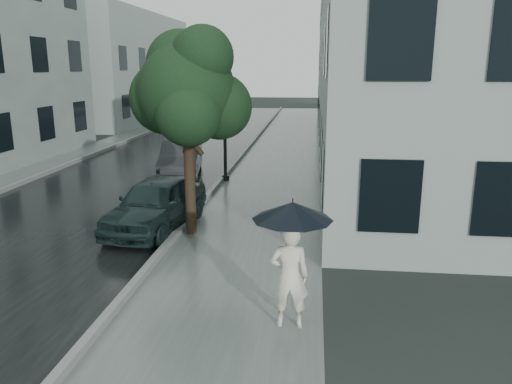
# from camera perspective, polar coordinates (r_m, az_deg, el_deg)

# --- Properties ---
(ground) EXTENTS (120.00, 120.00, 0.00)m
(ground) POSITION_cam_1_polar(r_m,az_deg,el_deg) (9.50, -4.79, -11.56)
(ground) COLOR black
(ground) RESTS_ON ground
(sidewalk) EXTENTS (3.50, 60.00, 0.01)m
(sidewalk) POSITION_cam_1_polar(r_m,az_deg,el_deg) (20.84, 2.39, 2.80)
(sidewalk) COLOR slate
(sidewalk) RESTS_ON ground
(kerb_near) EXTENTS (0.15, 60.00, 0.15)m
(kerb_near) POSITION_cam_1_polar(r_m,az_deg,el_deg) (21.04, -2.58, 3.11)
(kerb_near) COLOR slate
(kerb_near) RESTS_ON ground
(asphalt_road) EXTENTS (6.85, 60.00, 0.00)m
(asphalt_road) POSITION_cam_1_polar(r_m,az_deg,el_deg) (21.88, -11.67, 3.07)
(asphalt_road) COLOR black
(asphalt_road) RESTS_ON ground
(kerb_far) EXTENTS (0.15, 60.00, 0.15)m
(kerb_far) POSITION_cam_1_polar(r_m,az_deg,el_deg) (23.20, -19.93, 3.31)
(kerb_far) COLOR slate
(kerb_far) RESTS_ON ground
(sidewalk_far) EXTENTS (1.70, 60.00, 0.01)m
(sidewalk_far) POSITION_cam_1_polar(r_m,az_deg,el_deg) (23.64, -21.93, 3.15)
(sidewalk_far) COLOR #4C5451
(sidewalk_far) RESTS_ON ground
(building_near) EXTENTS (7.02, 36.00, 9.00)m
(building_near) POSITION_cam_1_polar(r_m,az_deg,el_deg) (28.12, 14.74, 14.54)
(building_near) COLOR gray
(building_near) RESTS_ON ground
(building_far_b) EXTENTS (7.02, 18.00, 8.00)m
(building_far_b) POSITION_cam_1_polar(r_m,az_deg,el_deg) (41.40, -15.81, 13.53)
(building_far_b) COLOR gray
(building_far_b) RESTS_ON ground
(pedestrian) EXTENTS (0.66, 0.46, 1.72)m
(pedestrian) POSITION_cam_1_polar(r_m,az_deg,el_deg) (8.07, 3.83, -9.62)
(pedestrian) COLOR silver
(pedestrian) RESTS_ON sidewalk
(umbrella) EXTENTS (1.59, 1.59, 1.22)m
(umbrella) POSITION_cam_1_polar(r_m,az_deg,el_deg) (7.66, 4.20, -2.16)
(umbrella) COLOR black
(umbrella) RESTS_ON ground
(street_tree) EXTENTS (3.04, 2.76, 5.05)m
(street_tree) POSITION_cam_1_polar(r_m,az_deg,el_deg) (12.24, -7.80, 11.44)
(street_tree) COLOR #332619
(street_tree) RESTS_ON ground
(lamp_post) EXTENTS (0.85, 0.32, 5.19)m
(lamp_post) POSITION_cam_1_polar(r_m,az_deg,el_deg) (18.10, -4.12, 10.52)
(lamp_post) COLOR black
(lamp_post) RESTS_ON ground
(car_near) EXTENTS (2.12, 4.13, 1.34)m
(car_near) POSITION_cam_1_polar(r_m,az_deg,el_deg) (13.17, -11.32, -1.24)
(car_near) COLOR black
(car_near) RESTS_ON ground
(car_far) EXTENTS (2.04, 4.18, 1.32)m
(car_far) POSITION_cam_1_polar(r_m,az_deg,el_deg) (19.44, -8.56, 3.81)
(car_far) COLOR #212426
(car_far) RESTS_ON ground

